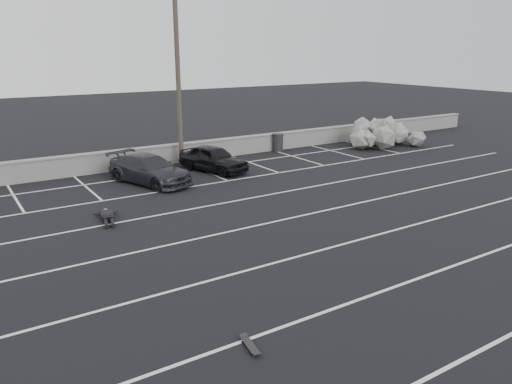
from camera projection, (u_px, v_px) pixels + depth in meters
ground at (339, 245)px, 16.07m from camera, size 120.00×120.00×0.00m
seawall at (167, 154)px, 27.23m from camera, size 50.00×0.45×1.06m
stall_lines at (262, 210)px, 19.59m from camera, size 36.00×20.05×0.01m
car_left at (213, 158)px, 25.59m from camera, size 2.72×4.23×1.34m
car_right at (149, 169)px, 23.32m from camera, size 3.24×4.91×1.32m
utility_pole at (178, 76)px, 25.69m from camera, size 1.25×0.25×9.35m
trash_bin at (278, 142)px, 30.62m from camera, size 0.89×0.89×1.08m
riprap_pile at (382, 135)px, 32.78m from camera, size 5.63×4.47×1.46m
person at (107, 212)px, 18.57m from camera, size 1.84×2.68×0.46m
skateboard at (250, 345)px, 10.57m from camera, size 0.29×0.70×0.08m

